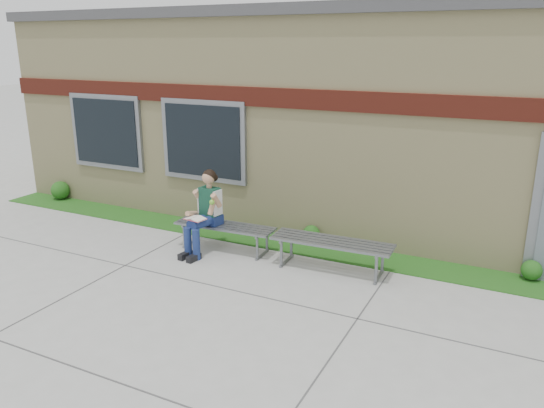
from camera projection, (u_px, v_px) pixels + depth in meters
The scene contains 9 objects.
ground at pixel (274, 319), 7.08m from camera, with size 80.00×80.00×0.00m, color #9E9E99.
grass_strip at pixel (339, 253), 9.31m from camera, with size 16.00×0.80×0.02m, color #265015.
school_building at pixel (394, 112), 11.60m from camera, with size 16.20×6.22×4.20m.
bench_left at pixel (225, 231), 9.36m from camera, with size 1.83×0.59×0.47m.
bench_right at pixel (332, 247), 8.50m from camera, with size 1.98×0.62×0.51m.
girl at pixel (205, 211), 9.17m from camera, with size 0.53×0.92×1.46m.
shrub_west at pixel (60, 190), 12.43m from camera, with size 0.42×0.42×0.42m, color #265015.
shrub_mid at pixel (311, 234), 9.74m from camera, with size 0.32×0.32×0.32m, color #265015.
shrub_east at pixel (532, 270), 8.18m from camera, with size 0.31×0.31×0.31m, color #265015.
Camera 1 is at (2.79, -5.68, 3.53)m, focal length 35.00 mm.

